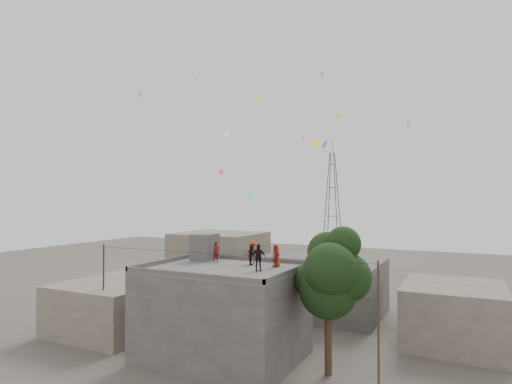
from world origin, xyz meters
TOP-DOWN VIEW (x-y plane):
  - ground at (0.00, 0.00)m, footprint 140.00×140.00m
  - main_building at (0.00, 0.00)m, footprint 10.00×8.00m
  - parapet at (0.00, 0.00)m, footprint 10.00×8.00m
  - stair_head_box at (-3.20, 2.60)m, footprint 1.60×1.80m
  - neighbor_west at (-11.00, 2.00)m, footprint 8.00×10.00m
  - neighbor_north at (2.00, 14.00)m, footprint 12.00×9.00m
  - neighbor_northwest at (-10.00, 16.00)m, footprint 9.00×8.00m
  - neighbor_east at (14.00, 10.00)m, footprint 7.00×8.00m
  - tree at (7.37, 0.60)m, footprint 4.90×4.60m
  - utility_line at (0.50, -1.25)m, footprint 20.12×0.62m
  - transmission_tower at (-4.00, 40.00)m, footprint 2.97×2.97m
  - person_red_adult at (3.05, 1.90)m, footprint 0.67×0.62m
  - person_orange_child at (3.03, 2.06)m, footprint 0.87×0.71m
  - person_dark_child at (1.14, 2.05)m, footprint 0.77×0.83m
  - person_dark_adult at (2.67, -0.05)m, footprint 1.09×0.92m
  - person_orange_adult at (0.99, 2.45)m, footprint 1.26×1.03m
  - person_red_child at (-1.78, 1.95)m, footprint 0.59×0.66m
  - kites at (1.32, 5.60)m, footprint 21.59×13.82m

SIDE VIEW (x-z plane):
  - ground at x=0.00m, z-range 0.00..0.00m
  - neighbor_west at x=-11.00m, z-range 0.00..4.00m
  - neighbor_east at x=14.00m, z-range 0.00..4.40m
  - neighbor_north at x=2.00m, z-range 0.00..5.00m
  - main_building at x=0.00m, z-range 0.00..6.10m
  - neighbor_northwest at x=-10.00m, z-range 0.00..7.00m
  - utility_line at x=0.50m, z-range 0.13..7.53m
  - tree at x=7.37m, z-range 1.55..10.65m
  - parapet at x=0.00m, z-range 6.10..6.40m
  - person_dark_child at x=1.14m, z-range 6.10..7.46m
  - person_red_child at x=-1.78m, z-range 6.10..7.62m
  - person_orange_child at x=3.03m, z-range 6.10..7.63m
  - person_red_adult at x=3.05m, z-range 6.10..7.65m
  - person_orange_adult at x=0.99m, z-range 6.10..7.79m
  - person_dark_adult at x=2.67m, z-range 6.10..7.85m
  - stair_head_box at x=-3.20m, z-range 6.10..8.10m
  - transmission_tower at x=-4.00m, z-range -0.93..19.07m
  - kites at x=1.32m, z-range 9.73..21.64m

